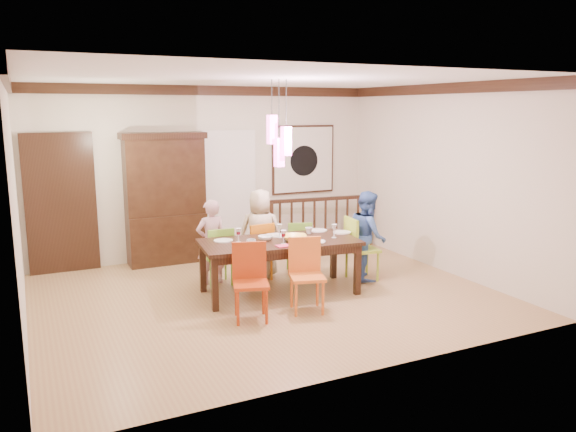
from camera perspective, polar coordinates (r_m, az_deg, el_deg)
name	(u,v)px	position (r m, az deg, el deg)	size (l,w,h in m)	color
floor	(268,296)	(7.77, -2.09, -8.09)	(6.00, 6.00, 0.00)	#A87F51
ceiling	(266,78)	(7.36, -2.25, 13.80)	(6.00, 6.00, 0.00)	white
wall_back	(209,172)	(9.76, -8.03, 4.44)	(6.00, 6.00, 0.00)	beige
wall_left	(16,208)	(6.83, -25.93, 0.74)	(5.00, 5.00, 0.00)	beige
wall_right	(444,179)	(9.04, 15.61, 3.64)	(5.00, 5.00, 0.00)	beige
crown_molding	(266,85)	(7.36, -2.25, 13.17)	(6.00, 5.00, 0.16)	black
panel_door	(61,206)	(9.33, -22.05, 0.98)	(1.04, 0.07, 2.24)	black
white_doorway	(229,194)	(9.88, -5.97, 2.23)	(0.97, 0.05, 2.22)	silver
painting	(303,160)	(10.39, 1.57, 5.75)	(1.25, 0.06, 1.25)	black
pendant_cluster	(279,141)	(7.48, -0.91, 7.67)	(0.27, 0.21, 1.14)	#F449B0
dining_table	(279,246)	(7.69, -0.88, -3.09)	(2.24, 1.21, 0.75)	black
chair_far_left	(218,251)	(8.21, -7.11, -3.59)	(0.40, 0.40, 0.85)	#77BD34
chair_far_mid	(257,247)	(8.38, -3.19, -3.13)	(0.43, 0.43, 0.87)	#C7680E
chair_far_right	(298,243)	(8.74, 1.07, -2.74)	(0.46, 0.46, 0.82)	#659E2D
chair_near_left	(251,278)	(6.77, -3.81, -6.27)	(0.52, 0.52, 0.93)	#A4350F
chair_near_mid	(307,271)	(7.04, 1.96, -5.59)	(0.52, 0.52, 0.92)	orange
chair_end_right	(363,244)	(8.42, 7.58, -2.85)	(0.47, 0.47, 0.95)	#A1C530
china_hutch	(165,198)	(9.40, -12.35, 1.77)	(1.36, 0.46, 2.15)	black
balustrade	(320,223)	(10.14, 3.26, -0.68)	(2.05, 0.29, 0.96)	black
person_far_left	(211,242)	(8.21, -7.81, -2.63)	(0.45, 0.30, 1.24)	#D5A2B1
person_far_mid	(260,233)	(8.45, -2.81, -1.78)	(0.66, 0.43, 1.35)	#C3B393
person_end_right	(368,235)	(8.43, 8.10, -1.96)	(0.65, 0.50, 1.33)	#3B5FA7
serving_bowl	(295,238)	(7.64, 0.67, -2.24)	(0.34, 0.34, 0.08)	yellow
small_bowl	(265,238)	(7.67, -2.33, -2.26)	(0.20, 0.20, 0.06)	white
cup_left	(251,243)	(7.33, -3.77, -2.75)	(0.12, 0.12, 0.10)	silver
cup_right	(309,231)	(8.07, 2.13, -1.49)	(0.10, 0.10, 0.10)	silver
plate_far_left	(223,241)	(7.68, -6.59, -2.50)	(0.26, 0.26, 0.01)	white
plate_far_mid	(275,235)	(7.95, -1.34, -1.97)	(0.26, 0.26, 0.01)	white
plate_far_right	(318,230)	(8.28, 3.11, -1.46)	(0.26, 0.26, 0.01)	white
plate_near_left	(244,250)	(7.13, -4.52, -3.50)	(0.26, 0.26, 0.01)	white
plate_near_mid	(316,241)	(7.59, 2.86, -2.60)	(0.26, 0.26, 0.01)	white
plate_end_right	(342,232)	(8.18, 5.50, -1.65)	(0.26, 0.26, 0.01)	white
wine_glass_a	(238,235)	(7.59, -5.05, -1.95)	(0.08, 0.08, 0.19)	#590C19
wine_glass_b	(280,231)	(7.82, -0.86, -1.52)	(0.08, 0.08, 0.19)	silver
wine_glass_c	(283,237)	(7.44, -0.47, -2.17)	(0.08, 0.08, 0.19)	#590C19
wine_glass_d	(334,231)	(7.84, 4.71, -1.53)	(0.08, 0.08, 0.19)	silver
napkin	(283,246)	(7.33, -0.49, -3.07)	(0.18, 0.14, 0.01)	#D83359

